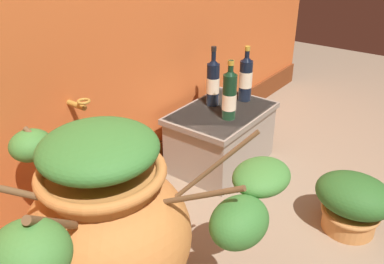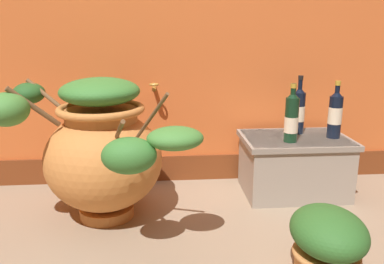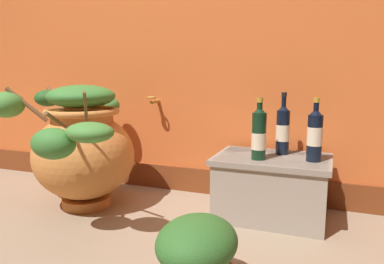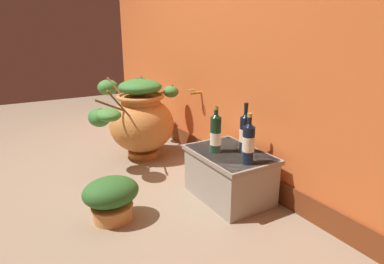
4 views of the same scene
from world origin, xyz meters
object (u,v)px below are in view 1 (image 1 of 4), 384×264
Objects in this scene: wine_bottle_middle at (213,81)px; potted_shrub at (353,202)px; wine_bottle_left at (246,77)px; wine_bottle_right at (230,94)px; terracotta_urn at (109,223)px.

wine_bottle_middle is 0.96m from potted_shrub.
wine_bottle_right is (-0.27, -0.06, -0.00)m from wine_bottle_left.
wine_bottle_middle is at bearing 79.07° from potted_shrub.
wine_bottle_left is at bearing 66.13° from potted_shrub.
terracotta_urn is at bearing -163.75° from wine_bottle_middle.
wine_bottle_left is at bearing 12.42° from wine_bottle_right.
terracotta_urn is 1.01m from wine_bottle_right.
wine_bottle_right reaches higher than potted_shrub.
terracotta_urn reaches higher than wine_bottle_right.
wine_bottle_right is at bearing 84.14° from potted_shrub.
terracotta_urn is 2.65× the size of potted_shrub.
terracotta_urn is 2.88× the size of wine_bottle_right.
wine_bottle_right is 0.92× the size of potted_shrub.
wine_bottle_left reaches higher than wine_bottle_right.
terracotta_urn is 2.71× the size of wine_bottle_middle.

